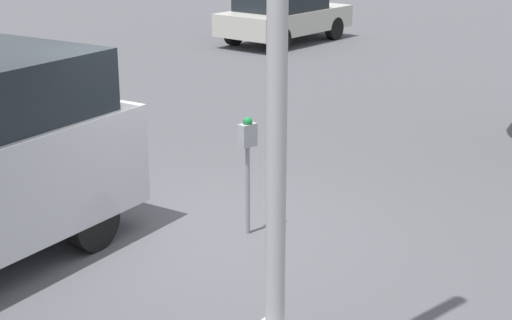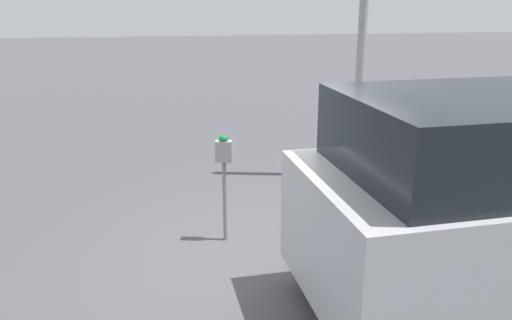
% 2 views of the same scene
% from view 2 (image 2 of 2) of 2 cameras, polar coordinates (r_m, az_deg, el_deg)
% --- Properties ---
extents(ground_plane, '(80.00, 80.00, 0.00)m').
position_cam_2_polar(ground_plane, '(6.10, 0.52, -10.73)').
color(ground_plane, '#4C4C51').
extents(parking_meter_near, '(0.22, 0.15, 1.38)m').
position_cam_2_polar(parking_meter_near, '(6.07, -3.68, -0.41)').
color(parking_meter_near, gray).
rests_on(parking_meter_near, ground).
extents(lamp_post, '(0.44, 0.44, 6.53)m').
position_cam_2_polar(lamp_post, '(8.43, 11.88, 11.33)').
color(lamp_post, beige).
rests_on(lamp_post, ground).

